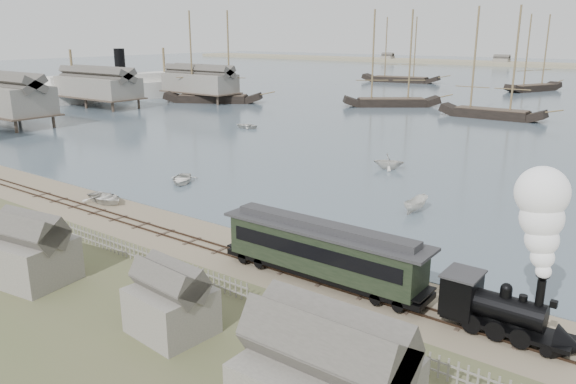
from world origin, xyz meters
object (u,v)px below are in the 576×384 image
Objects in this scene: beached_dinghy at (105,198)px; passenger_coach at (323,250)px; locomotive at (528,268)px; steamship at (121,74)px.

passenger_coach is at bearing -92.42° from beached_dinghy.
steamship reaches higher than locomotive.
beached_dinghy is 86.97m from steamship.
passenger_coach is 0.27× the size of steamship.
locomotive is 119.92m from steamship.
locomotive reaches higher than passenger_coach.
locomotive is at bearing -90.82° from beached_dinghy.
beached_dinghy is at bearing -112.16° from steamship.
steamship is (-93.88, 56.04, 3.69)m from passenger_coach.
locomotive is 0.17× the size of steamship.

